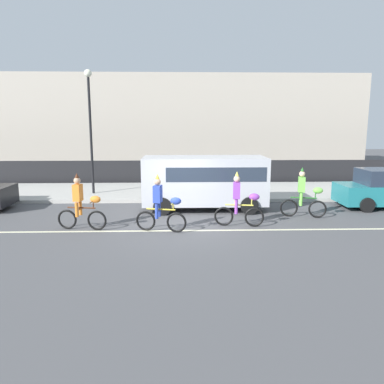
% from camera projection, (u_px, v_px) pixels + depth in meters
% --- Properties ---
extents(ground_plane, '(80.00, 80.00, 0.00)m').
position_uv_depth(ground_plane, '(179.00, 227.00, 12.94)').
color(ground_plane, '#4C4C4F').
extents(road_centre_line, '(36.00, 0.14, 0.01)m').
position_uv_depth(road_centre_line, '(179.00, 231.00, 12.45)').
color(road_centre_line, beige).
rests_on(road_centre_line, ground).
extents(sidewalk_curb, '(60.00, 5.00, 0.15)m').
position_uv_depth(sidewalk_curb, '(179.00, 191.00, 19.32)').
color(sidewalk_curb, '#ADAAA3').
rests_on(sidewalk_curb, ground).
extents(fence_line, '(40.00, 0.08, 1.40)m').
position_uv_depth(fence_line, '(179.00, 172.00, 22.06)').
color(fence_line, black).
rests_on(fence_line, ground).
extents(building_backdrop, '(28.00, 8.00, 6.99)m').
position_uv_depth(building_backdrop, '(171.00, 124.00, 30.00)').
color(building_backdrop, '#B2A899').
rests_on(building_backdrop, ground).
extents(parade_cyclist_orange, '(1.71, 0.53, 1.92)m').
position_uv_depth(parade_cyclist_orange, '(82.00, 205.00, 12.44)').
color(parade_cyclist_orange, black).
rests_on(parade_cyclist_orange, ground).
extents(parade_cyclist_cobalt, '(1.69, 0.57, 1.92)m').
position_uv_depth(parade_cyclist_cobalt, '(161.00, 207.00, 12.21)').
color(parade_cyclist_cobalt, black).
rests_on(parade_cyclist_cobalt, ground).
extents(parade_cyclist_purple, '(1.71, 0.52, 1.92)m').
position_uv_depth(parade_cyclist_purple, '(240.00, 202.00, 12.86)').
color(parade_cyclist_purple, black).
rests_on(parade_cyclist_purple, ground).
extents(parade_cyclist_lime, '(1.69, 0.58, 1.92)m').
position_uv_depth(parade_cyclist_lime, '(304.00, 195.00, 14.12)').
color(parade_cyclist_lime, black).
rests_on(parade_cyclist_lime, ground).
extents(parked_van_silver, '(5.00, 2.22, 2.18)m').
position_uv_depth(parked_van_silver, '(206.00, 179.00, 15.40)').
color(parked_van_silver, silver).
rests_on(parked_van_silver, ground).
extents(street_lamp_post, '(0.36, 0.36, 5.86)m').
position_uv_depth(street_lamp_post, '(90.00, 114.00, 17.72)').
color(street_lamp_post, black).
rests_on(street_lamp_post, sidewalk_curb).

